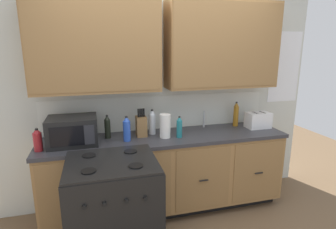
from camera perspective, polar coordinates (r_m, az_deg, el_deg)
ground_plane at (r=3.19m, az=1.10°, el=-21.76°), size 8.00×8.00×0.00m
wall_unit at (r=3.09m, az=-1.35°, el=10.10°), size 3.87×0.40×2.58m
counter_run at (r=3.20m, az=-0.36°, el=-11.95°), size 2.70×0.64×0.90m
stove_range at (r=2.57m, az=-11.18°, el=-19.14°), size 0.76×0.68×0.95m
microwave at (r=2.91m, az=-19.23°, el=-3.20°), size 0.48×0.37×0.28m
toaster at (r=3.50m, az=18.25°, el=-1.10°), size 0.28×0.18×0.19m
knife_block at (r=3.02m, az=-5.60°, el=-2.36°), size 0.11×0.14×0.31m
sink_faucet at (r=3.37m, az=7.48°, el=-0.99°), size 0.02×0.02×0.20m
paper_towel_roll at (r=2.95m, az=-0.60°, el=-2.38°), size 0.12×0.12×0.26m
bottle_dark at (r=3.00m, az=-12.50°, el=-2.54°), size 0.06×0.06×0.26m
bottle_blue at (r=2.87m, az=-8.59°, el=-3.00°), size 0.08×0.08×0.27m
bottle_teal at (r=2.96m, az=2.37°, el=-2.64°), size 0.06×0.06×0.24m
bottle_amber at (r=3.49m, az=13.97°, el=0.06°), size 0.06×0.06×0.30m
bottle_clear at (r=3.07m, az=-3.32°, el=-1.58°), size 0.08×0.08×0.28m
bottle_red at (r=2.85m, az=-25.52°, el=-4.82°), size 0.08×0.08×0.22m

